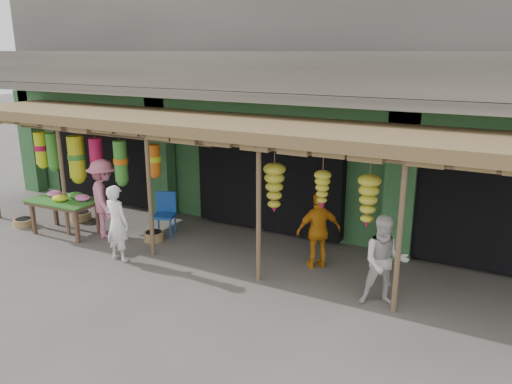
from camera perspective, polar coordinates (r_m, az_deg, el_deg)
The scene contains 12 objects.
ground at distance 10.06m, azimuth -4.25°, elevation -8.30°, with size 80.00×80.00×0.00m, color #514C47.
building at distance 13.55m, azimuth 6.83°, elevation 12.63°, with size 16.40×6.80×7.00m.
awning at distance 10.06m, azimuth -2.80°, elevation 7.05°, with size 14.00×2.70×2.79m.
flower_table at distance 12.26m, azimuth -20.95°, elevation -1.00°, with size 1.66×1.03×0.96m.
blue_chair at distance 11.67m, azimuth -10.37°, elevation -2.17°, with size 0.61×0.62×0.99m.
basket_left at distance 13.30m, azimuth -19.36°, elevation -2.60°, with size 0.50×0.50×0.21m, color #8D6240.
basket_mid at distance 13.39m, azimuth -25.02°, elevation -3.16°, with size 0.47×0.47×0.18m, color #A17448.
basket_right at distance 11.45m, azimuth -11.60°, elevation -4.97°, with size 0.44×0.44×0.20m, color #8A5E40.
person_front at distance 10.36m, azimuth -15.62°, elevation -3.45°, with size 0.57×0.38×1.57m, color white.
person_right at distance 8.52m, azimuth 14.50°, elevation -7.69°, with size 0.76×0.59×1.56m, color silver.
person_vendor at distance 9.74m, azimuth 7.17°, elevation -4.42°, with size 0.89×0.37×1.51m, color orange.
person_shopper at distance 11.75m, azimuth -16.99°, elevation -0.70°, with size 1.17×0.67×1.80m, color pink.
Camera 1 is at (4.99, -7.70, 4.12)m, focal length 35.00 mm.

